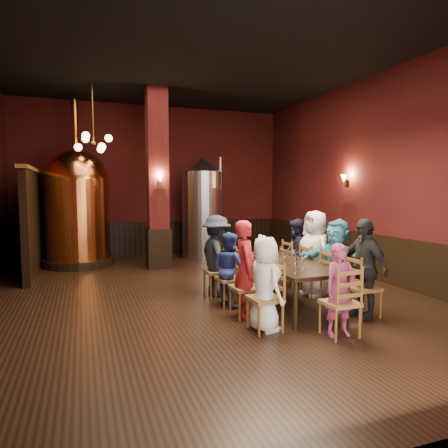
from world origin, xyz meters
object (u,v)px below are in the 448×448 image
object	(u,v)px
dining_table	(283,265)
person_0	(265,284)
steel_vessel	(203,208)
copper_kettle	(78,206)
rose_vase	(263,242)
person_2	(230,269)
person_1	(246,269)

from	to	relation	value
dining_table	person_0	world-z (taller)	person_0
steel_vessel	copper_kettle	bearing A→B (deg)	-179.44
person_0	rose_vase	xyz separation A→B (m)	(0.82, 1.84, 0.34)
person_2	rose_vase	bearing A→B (deg)	-71.47
person_2	copper_kettle	size ratio (longest dim) A/B	0.30
person_2	copper_kettle	distance (m)	5.44
steel_vessel	rose_vase	size ratio (longest dim) A/B	7.60
rose_vase	person_2	bearing A→B (deg)	-148.91
dining_table	person_1	bearing A→B (deg)	-158.78
dining_table	person_1	distance (m)	0.91
person_1	steel_vessel	world-z (taller)	steel_vessel
person_0	steel_vessel	world-z (taller)	steel_vessel
person_2	steel_vessel	xyz separation A→B (m)	(0.95, 4.79, 0.82)
dining_table	person_2	distance (m)	0.91
dining_table	rose_vase	bearing A→B (deg)	89.08
person_2	rose_vase	distance (m)	1.06
dining_table	person_2	bearing A→B (deg)	158.78
dining_table	steel_vessel	size ratio (longest dim) A/B	0.84
person_0	steel_vessel	xyz separation A→B (m)	(0.92, 6.12, 0.78)
steel_vessel	person_2	bearing A→B (deg)	-101.23
person_0	steel_vessel	distance (m)	6.24
dining_table	steel_vessel	distance (m)	5.16
copper_kettle	steel_vessel	distance (m)	3.42
person_0	person_2	bearing A→B (deg)	-6.87
person_0	copper_kettle	xyz separation A→B (m)	(-2.49, 6.09, 0.89)
rose_vase	person_1	bearing A→B (deg)	-125.48
person_2	rose_vase	size ratio (longest dim) A/B	3.31
person_0	steel_vessel	size ratio (longest dim) A/B	0.46
steel_vessel	rose_vase	bearing A→B (deg)	-91.33
person_0	person_1	world-z (taller)	person_1
rose_vase	person_0	bearing A→B (deg)	-114.01
dining_table	person_0	size ratio (longest dim) A/B	1.83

